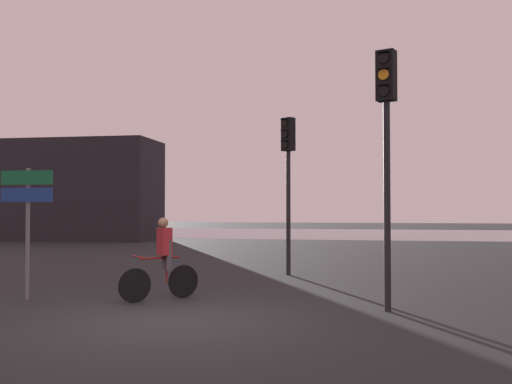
% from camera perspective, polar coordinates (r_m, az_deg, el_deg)
% --- Properties ---
extents(ground_plane, '(120.00, 120.00, 0.00)m').
position_cam_1_polar(ground_plane, '(9.42, -8.41, -12.68)').
color(ground_plane, black).
extents(water_strip, '(80.00, 16.00, 0.01)m').
position_cam_1_polar(water_strip, '(40.29, 5.70, -4.14)').
color(water_strip, slate).
rests_on(water_strip, ground).
extents(distant_building, '(9.47, 4.00, 5.60)m').
position_cam_1_polar(distant_building, '(34.02, -17.76, 0.17)').
color(distant_building, black).
rests_on(distant_building, ground).
extents(traffic_light_center, '(0.40, 0.42, 4.26)m').
position_cam_1_polar(traffic_light_center, '(15.49, 3.23, 2.69)').
color(traffic_light_center, black).
rests_on(traffic_light_center, ground).
extents(traffic_light_near_right, '(0.39, 0.41, 4.60)m').
position_cam_1_polar(traffic_light_near_right, '(10.38, 12.92, 6.07)').
color(traffic_light_near_right, black).
rests_on(traffic_light_near_right, ground).
extents(direction_sign_post, '(1.10, 0.11, 2.60)m').
position_cam_1_polar(direction_sign_post, '(12.11, -21.92, -1.56)').
color(direction_sign_post, slate).
rests_on(direction_sign_post, ground).
extents(cyclist, '(1.22, 1.25, 1.62)m').
position_cam_1_polar(cyclist, '(11.45, -9.31, -6.55)').
color(cyclist, black).
rests_on(cyclist, ground).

